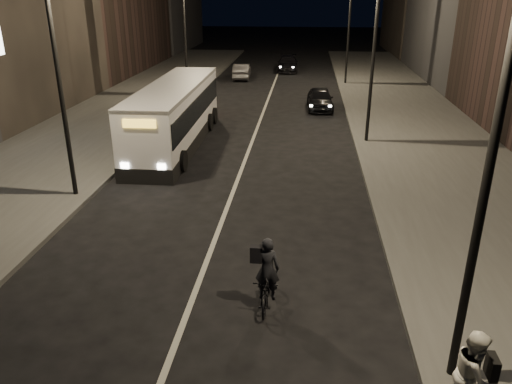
% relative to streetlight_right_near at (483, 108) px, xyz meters
% --- Properties ---
extents(ground, '(180.00, 180.00, 0.00)m').
position_rel_streetlight_right_near_xyz_m(ground, '(-5.33, 4.00, -5.36)').
color(ground, black).
rests_on(ground, ground).
extents(sidewalk_right, '(7.00, 70.00, 0.16)m').
position_rel_streetlight_right_near_xyz_m(sidewalk_right, '(3.17, 18.00, -5.28)').
color(sidewalk_right, '#3D3D3B').
rests_on(sidewalk_right, ground).
extents(sidewalk_left, '(7.00, 70.00, 0.16)m').
position_rel_streetlight_right_near_xyz_m(sidewalk_left, '(-13.83, 18.00, -5.28)').
color(sidewalk_left, '#3D3D3B').
rests_on(sidewalk_left, ground).
extents(streetlight_right_near, '(1.20, 0.44, 8.12)m').
position_rel_streetlight_right_near_xyz_m(streetlight_right_near, '(0.00, 0.00, 0.00)').
color(streetlight_right_near, black).
rests_on(streetlight_right_near, sidewalk_right).
extents(streetlight_right_mid, '(1.20, 0.44, 8.12)m').
position_rel_streetlight_right_near_xyz_m(streetlight_right_mid, '(0.00, 16.00, 0.00)').
color(streetlight_right_mid, black).
rests_on(streetlight_right_mid, sidewalk_right).
extents(streetlight_right_far, '(1.20, 0.44, 8.12)m').
position_rel_streetlight_right_near_xyz_m(streetlight_right_far, '(0.00, 32.00, 0.00)').
color(streetlight_right_far, black).
rests_on(streetlight_right_far, sidewalk_right).
extents(streetlight_left_near, '(1.20, 0.44, 8.12)m').
position_rel_streetlight_right_near_xyz_m(streetlight_left_near, '(-10.66, 8.00, 0.00)').
color(streetlight_left_near, black).
rests_on(streetlight_left_near, sidewalk_left).
extents(streetlight_left_far, '(1.20, 0.44, 8.12)m').
position_rel_streetlight_right_near_xyz_m(streetlight_left_far, '(-10.66, 26.00, 0.00)').
color(streetlight_left_far, black).
rests_on(streetlight_left_far, sidewalk_left).
extents(city_bus, '(2.68, 10.87, 2.91)m').
position_rel_streetlight_right_near_xyz_m(city_bus, '(-8.93, 14.91, -3.78)').
color(city_bus, white).
rests_on(city_bus, ground).
extents(cyclist_on_bicycle, '(0.63, 1.67, 1.90)m').
position_rel_streetlight_right_near_xyz_m(cyclist_on_bicycle, '(-3.48, 2.06, -4.73)').
color(cyclist_on_bicycle, black).
rests_on(cyclist_on_bicycle, ground).
extents(pedestrian_woman, '(0.89, 1.01, 1.72)m').
position_rel_streetlight_right_near_xyz_m(pedestrian_woman, '(0.27, -1.00, -4.34)').
color(pedestrian_woman, beige).
rests_on(pedestrian_woman, sidewalk_right).
extents(car_near, '(1.71, 3.91, 1.31)m').
position_rel_streetlight_right_near_xyz_m(car_near, '(-1.88, 23.26, -4.71)').
color(car_near, black).
rests_on(car_near, ground).
extents(car_mid, '(1.55, 3.87, 1.25)m').
position_rel_streetlight_right_near_xyz_m(car_mid, '(-8.17, 33.93, -4.74)').
color(car_mid, '#38383B').
rests_on(car_mid, ground).
extents(car_far, '(1.95, 4.57, 1.31)m').
position_rel_streetlight_right_near_xyz_m(car_far, '(-4.53, 38.47, -4.71)').
color(car_far, black).
rests_on(car_far, ground).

